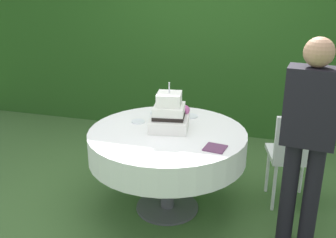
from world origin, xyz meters
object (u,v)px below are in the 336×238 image
at_px(standing_person, 308,134).
at_px(cake_table, 167,145).
at_px(serving_plate_far, 158,113).
at_px(napkin_stack, 215,148).
at_px(garden_chair, 295,151).
at_px(wedding_cake, 169,115).
at_px(serving_plate_left, 138,121).
at_px(serving_plate_near, 191,116).

bearing_deg(standing_person, cake_table, 169.28).
xyz_separation_m(cake_table, serving_plate_far, (-0.21, 0.40, 0.13)).
height_order(napkin_stack, garden_chair, garden_chair).
bearing_deg(napkin_stack, wedding_cake, 146.92).
bearing_deg(garden_chair, cake_table, -161.91).
bearing_deg(napkin_stack, serving_plate_left, 154.14).
bearing_deg(serving_plate_left, napkin_stack, -25.86).
xyz_separation_m(cake_table, garden_chair, (1.04, 0.34, -0.08)).
relative_size(napkin_stack, standing_person, 0.10).
height_order(serving_plate_left, garden_chair, garden_chair).
relative_size(cake_table, standing_person, 0.83).
height_order(serving_plate_left, standing_person, standing_person).
relative_size(serving_plate_far, serving_plate_left, 1.11).
xyz_separation_m(napkin_stack, standing_person, (0.64, 0.02, 0.18)).
height_order(wedding_cake, serving_plate_near, wedding_cake).
distance_m(serving_plate_left, standing_person, 1.45).
bearing_deg(serving_plate_far, standing_person, -24.91).
bearing_deg(serving_plate_left, serving_plate_near, 32.08).
bearing_deg(serving_plate_far, garden_chair, -2.53).
xyz_separation_m(wedding_cake, serving_plate_far, (-0.21, 0.34, -0.12)).
distance_m(cake_table, serving_plate_far, 0.47).
xyz_separation_m(wedding_cake, serving_plate_left, (-0.31, 0.08, -0.12)).
bearing_deg(standing_person, garden_chair, 94.33).
distance_m(wedding_cake, serving_plate_far, 0.41).
xyz_separation_m(cake_table, serving_plate_near, (0.11, 0.40, 0.13)).
relative_size(napkin_stack, garden_chair, 0.17).
relative_size(serving_plate_far, garden_chair, 0.15).
distance_m(serving_plate_left, garden_chair, 1.38).
relative_size(serving_plate_left, napkin_stack, 0.77).
bearing_deg(garden_chair, wedding_cake, -165.01).
bearing_deg(serving_plate_far, serving_plate_left, -110.55).
bearing_deg(serving_plate_near, garden_chair, -3.49).
bearing_deg(serving_plate_far, wedding_cake, -58.00).
xyz_separation_m(cake_table, napkin_stack, (0.44, -0.23, 0.13)).
distance_m(serving_plate_near, garden_chair, 0.96).
height_order(serving_plate_far, serving_plate_left, same).
bearing_deg(standing_person, serving_plate_left, 166.22).
height_order(wedding_cake, serving_plate_left, wedding_cake).
bearing_deg(napkin_stack, cake_table, 152.76).
xyz_separation_m(serving_plate_far, garden_chair, (1.25, -0.06, -0.21)).
bearing_deg(serving_plate_left, standing_person, -13.78).
bearing_deg(cake_table, napkin_stack, -27.24).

